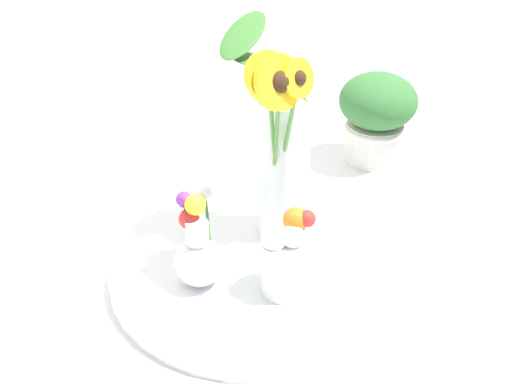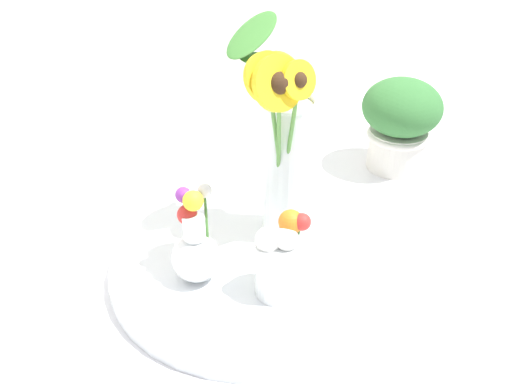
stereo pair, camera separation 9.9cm
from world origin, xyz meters
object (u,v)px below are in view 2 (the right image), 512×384
Objects in this scene: vase_bulb_right at (195,247)px; potted_plant at (401,120)px; vase_small_center at (280,259)px; serving_tray at (256,266)px; mason_jar_sunflowers at (286,151)px.

potted_plant is (0.60, 0.05, 0.03)m from vase_bulb_right.
potted_plant reaches higher than vase_small_center.
vase_small_center is (-0.02, -0.09, 0.08)m from serving_tray.
vase_bulb_right is (-0.08, 0.12, -0.01)m from vase_small_center.
mason_jar_sunflowers is 1.85× the size of potted_plant.
mason_jar_sunflowers reaches higher than vase_small_center.
serving_tray is 2.40× the size of potted_plant.
potted_plant is at bearing 9.34° from serving_tray.
mason_jar_sunflowers is 2.65× the size of vase_small_center.
serving_tray is 0.12m from vase_small_center.
vase_small_center is at bearing -135.47° from mason_jar_sunflowers.
vase_bulb_right is at bearing 178.99° from mason_jar_sunflowers.
vase_small_center is at bearing -162.06° from potted_plant.
mason_jar_sunflowers is at bearing 17.39° from serving_tray.
vase_small_center is at bearing -105.09° from serving_tray.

